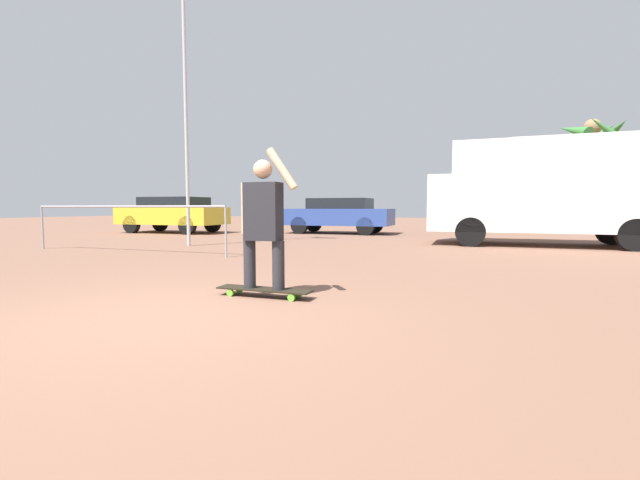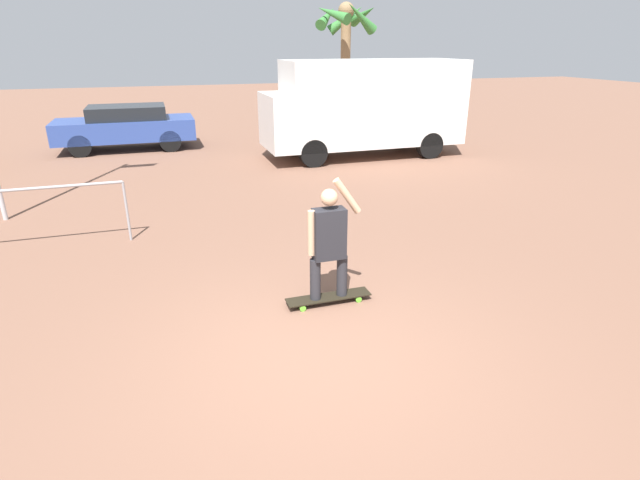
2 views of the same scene
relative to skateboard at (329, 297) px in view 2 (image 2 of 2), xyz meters
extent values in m
plane|color=brown|center=(-0.47, -1.14, -0.08)|extent=(80.00, 80.00, 0.00)
cube|color=black|center=(0.00, 0.00, 0.01)|extent=(1.13, 0.25, 0.02)
cylinder|color=#66C633|center=(-0.39, -0.10, -0.04)|extent=(0.08, 0.03, 0.08)
cylinder|color=#66C633|center=(-0.39, 0.10, -0.04)|extent=(0.08, 0.03, 0.08)
cylinder|color=#66C633|center=(0.39, -0.10, -0.04)|extent=(0.08, 0.03, 0.08)
cylinder|color=#66C633|center=(0.39, 0.10, -0.04)|extent=(0.08, 0.03, 0.08)
cylinder|color=#28282D|center=(-0.18, 0.00, 0.29)|extent=(0.14, 0.14, 0.56)
cylinder|color=#28282D|center=(0.18, 0.00, 0.29)|extent=(0.14, 0.14, 0.56)
cube|color=#232328|center=(0.00, 0.00, 0.90)|extent=(0.41, 0.22, 0.66)
sphere|color=tan|center=(0.00, 0.00, 1.38)|extent=(0.22, 0.22, 0.22)
cylinder|color=tan|center=(-0.23, 0.00, 0.94)|extent=(0.09, 0.09, 0.58)
cylinder|color=tan|center=(0.23, 0.00, 1.38)|extent=(0.38, 0.09, 0.48)
cylinder|color=black|center=(2.18, 7.60, 0.30)|extent=(0.77, 0.28, 0.77)
cylinder|color=black|center=(2.18, 9.37, 0.30)|extent=(0.77, 0.28, 0.77)
cylinder|color=black|center=(5.83, 7.60, 0.30)|extent=(0.77, 0.28, 0.77)
cylinder|color=black|center=(5.83, 9.37, 0.30)|extent=(0.77, 0.28, 0.77)
cube|color=white|center=(2.09, 8.49, 1.07)|extent=(2.06, 2.05, 1.53)
cube|color=black|center=(1.68, 8.49, 1.37)|extent=(0.04, 1.74, 0.76)
cube|color=white|center=(5.04, 8.49, 1.50)|extent=(3.83, 2.05, 2.40)
cube|color=white|center=(2.40, 8.49, 2.27)|extent=(1.44, 1.89, 0.87)
cylinder|color=black|center=(-4.14, 11.02, 0.25)|extent=(0.67, 0.22, 0.67)
cylinder|color=black|center=(-4.14, 12.60, 0.25)|extent=(0.67, 0.22, 0.67)
cylinder|color=black|center=(-1.50, 11.02, 0.25)|extent=(0.67, 0.22, 0.67)
cylinder|color=black|center=(-1.50, 12.60, 0.25)|extent=(0.67, 0.22, 0.67)
cube|color=#2D4793|center=(-2.82, 11.81, 0.57)|extent=(4.25, 1.79, 0.64)
cube|color=black|center=(-2.71, 11.81, 1.10)|extent=(2.34, 1.58, 0.41)
cylinder|color=#8E704C|center=(7.22, 18.40, 2.25)|extent=(0.47, 0.47, 4.66)
sphere|color=#8E704C|center=(7.22, 18.40, 4.58)|extent=(0.75, 0.75, 0.75)
cone|color=#387F38|center=(8.16, 18.56, 4.42)|extent=(0.86, 2.03, 1.04)
cone|color=#387F38|center=(7.55, 19.29, 4.26)|extent=(1.93, 1.14, 1.52)
cone|color=#387F38|center=(6.50, 19.01, 4.33)|extent=(1.66, 1.83, 1.29)
cone|color=#387F38|center=(6.39, 17.95, 4.42)|extent=(1.40, 1.99, 1.05)
cone|color=#387F38|center=(7.61, 17.54, 4.26)|extent=(1.93, 1.25, 1.50)
cylinder|color=#99999E|center=(-2.55, 3.25, 0.44)|extent=(0.04, 0.04, 1.05)
camera|label=1|loc=(2.26, -4.36, 0.95)|focal=24.00mm
camera|label=2|loc=(-1.94, -5.53, 3.13)|focal=28.00mm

